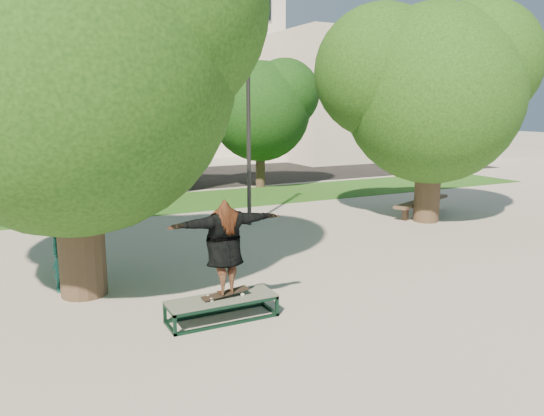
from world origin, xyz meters
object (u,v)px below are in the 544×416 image
lamppost (249,117)px  car_dark (30,178)px  grind_box (222,309)px  bystander (64,251)px  tree_left (61,48)px  car_grey (90,171)px  tree_right (429,84)px  car_silver_a (27,171)px  car_silver_b (152,169)px  bench (422,203)px

lamppost → car_dark: 10.61m
grind_box → bystander: (-2.11, 2.69, 0.58)m
tree_left → car_grey: tree_left is taller
bystander → car_dark: bystander is taller
tree_left → tree_right: (10.21, 1.99, -0.33)m
tree_right → car_grey: size_ratio=1.29×
tree_right → car_dark: 15.28m
bystander → car_dark: bearing=54.6°
car_grey → car_dark: bearing=-161.4°
tree_right → lamppost: (-4.92, 1.92, -0.94)m
tree_left → car_dark: tree_left is taller
car_silver_a → car_dark: car_silver_a is taller
bystander → car_silver_b: (4.98, 12.74, -0.04)m
car_dark → car_grey: bearing=34.8°
grind_box → car_grey: car_grey is taller
lamppost → tree_left: bearing=-143.6°
lamppost → bench: lamppost is taller
lamppost → car_silver_a: size_ratio=1.44×
grind_box → car_dark: car_dark is taller
tree_right → car_silver_b: (-5.42, 11.08, -3.37)m
car_silver_b → tree_right: bearing=-61.2°
car_dark → car_grey: car_grey is taller
tree_right → car_silver_a: (-10.36, 12.96, -3.37)m
car_dark → car_silver_b: size_ratio=0.81×
tree_right → car_silver_a: bearing=128.7°
tree_right → bystander: size_ratio=4.25×
tree_left → car_silver_a: (-0.15, 14.95, -3.70)m
tree_left → bench: size_ratio=2.35×
car_silver_a → grind_box: bearing=-91.7°
car_dark → car_grey: (2.47, 1.26, 0.03)m
tree_right → car_silver_a: size_ratio=1.53×
tree_right → car_grey: 14.71m
grind_box → car_silver_a: bearing=96.9°
tree_left → car_dark: size_ratio=1.76×
car_silver_a → car_dark: bearing=-99.2°
bystander → car_silver_a: bearing=54.5°
tree_right → bench: 3.82m
tree_right → car_grey: tree_right is taller
bystander → car_grey: bearing=44.3°
lamppost → car_dark: lamppost is taller
car_silver_a → car_grey: 2.65m
bench → car_grey: 14.10m
bench → tree_right: bearing=-154.3°
bench → car_silver_a: bearing=109.7°
lamppost → bystander: (-5.48, -3.58, -2.38)m
car_dark → car_silver_b: (4.97, 0.42, 0.06)m
tree_right → grind_box: 10.14m
bench → car_silver_b: size_ratio=0.61×
grind_box → bench: bench is taller
lamppost → bench: size_ratio=2.02×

